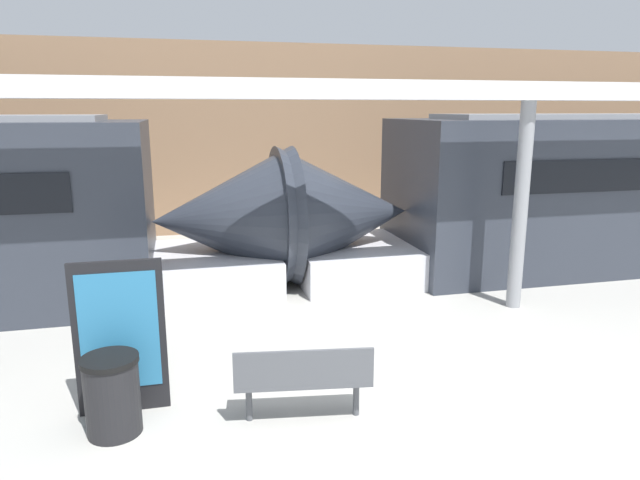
{
  "coord_description": "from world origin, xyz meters",
  "views": [
    {
      "loc": [
        -2.02,
        -4.96,
        3.29
      ],
      "look_at": [
        -0.05,
        3.03,
        1.4
      ],
      "focal_mm": 32.0,
      "sensor_mm": 36.0,
      "label": 1
    }
  ],
  "objects_px": {
    "support_column_near": "(521,207)",
    "bench_near": "(303,376)",
    "poster_board": "(120,337)",
    "trash_bin": "(112,395)"
  },
  "relations": [
    {
      "from": "bench_near",
      "to": "trash_bin",
      "type": "bearing_deg",
      "value": -179.33
    },
    {
      "from": "bench_near",
      "to": "poster_board",
      "type": "xyz_separation_m",
      "value": [
        -1.88,
        0.69,
        0.35
      ]
    },
    {
      "from": "poster_board",
      "to": "support_column_near",
      "type": "distance_m",
      "value": 6.54
    },
    {
      "from": "bench_near",
      "to": "support_column_near",
      "type": "relative_size",
      "value": 0.44
    },
    {
      "from": "bench_near",
      "to": "support_column_near",
      "type": "distance_m",
      "value": 5.21
    },
    {
      "from": "support_column_near",
      "to": "bench_near",
      "type": "bearing_deg",
      "value": -147.17
    },
    {
      "from": "bench_near",
      "to": "trash_bin",
      "type": "relative_size",
      "value": 1.79
    },
    {
      "from": "poster_board",
      "to": "trash_bin",
      "type": "bearing_deg",
      "value": -99.42
    },
    {
      "from": "poster_board",
      "to": "support_column_near",
      "type": "xyz_separation_m",
      "value": [
        6.15,
        2.06,
        0.84
      ]
    },
    {
      "from": "trash_bin",
      "to": "poster_board",
      "type": "distance_m",
      "value": 0.63
    }
  ]
}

